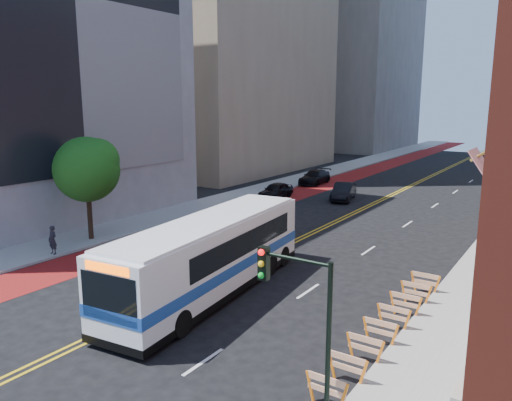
{
  "coord_description": "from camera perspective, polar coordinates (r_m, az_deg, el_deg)",
  "views": [
    {
      "loc": [
        15.32,
        -14.5,
        9.15
      ],
      "look_at": [
        0.44,
        8.0,
        3.68
      ],
      "focal_mm": 35.0,
      "sensor_mm": 36.0,
      "label": 1
    }
  ],
  "objects": [
    {
      "name": "ground",
      "position": [
        22.99,
        -12.27,
        -12.28
      ],
      "size": [
        160.0,
        160.0,
        0.0
      ],
      "primitive_type": "plane",
      "color": "black",
      "rests_on": "ground"
    },
    {
      "name": "car_c",
      "position": [
        55.47,
        6.73,
        2.68
      ],
      "size": [
        2.43,
        5.34,
        1.52
      ],
      "primitive_type": "imported",
      "rotation": [
        0.0,
        0.0,
        0.06
      ],
      "color": "black",
      "rests_on": "ground"
    },
    {
      "name": "grey_building_left",
      "position": [
        43.04,
        -25.8,
        18.2
      ],
      "size": [
        14.1,
        24.0,
        30.0
      ],
      "color": "gray",
      "rests_on": "ground"
    },
    {
      "name": "center_line_outer",
      "position": [
        47.89,
        14.41,
        0.08
      ],
      "size": [
        0.14,
        140.0,
        0.01
      ],
      "primitive_type": "cube",
      "color": "gold",
      "rests_on": "ground"
    },
    {
      "name": "bus_lane_paint",
      "position": [
        51.11,
        5.63,
        1.09
      ],
      "size": [
        3.6,
        140.0,
        0.01
      ],
      "primitive_type": "cube",
      "color": "maroon",
      "rests_on": "ground"
    },
    {
      "name": "center_line_inner",
      "position": [
        48.0,
        14.01,
        0.13
      ],
      "size": [
        0.14,
        140.0,
        0.01
      ],
      "primitive_type": "cube",
      "color": "gold",
      "rests_on": "ground"
    },
    {
      "name": "lane_dashes",
      "position": [
        54.32,
        21.82,
        0.94
      ],
      "size": [
        0.14,
        98.2,
        0.01
      ],
      "color": "silver",
      "rests_on": "ground"
    },
    {
      "name": "car_a",
      "position": [
        46.97,
        2.25,
        1.14
      ],
      "size": [
        1.79,
        4.4,
        1.5
      ],
      "primitive_type": "imported",
      "rotation": [
        0.0,
        0.0,
        0.0
      ],
      "color": "black",
      "rests_on": "ground"
    },
    {
      "name": "sidewalk_left",
      "position": [
        53.0,
        1.91,
        1.59
      ],
      "size": [
        4.0,
        140.0,
        0.15
      ],
      "primitive_type": "cube",
      "color": "gray",
      "rests_on": "ground"
    },
    {
      "name": "pedestrian",
      "position": [
        31.92,
        -22.23,
        -4.2
      ],
      "size": [
        0.63,
        0.43,
        1.71
      ],
      "primitive_type": "imported",
      "rotation": [
        0.0,
        0.0,
        0.02
      ],
      "color": "black",
      "rests_on": "sidewalk_left"
    },
    {
      "name": "car_b",
      "position": [
        46.88,
        9.97,
        1.01
      ],
      "size": [
        2.75,
        5.05,
        1.58
      ],
      "primitive_type": "imported",
      "rotation": [
        0.0,
        0.0,
        0.24
      ],
      "color": "black",
      "rests_on": "ground"
    },
    {
      "name": "construction_barriers",
      "position": [
        20.64,
        14.77,
        -13.2
      ],
      "size": [
        1.42,
        10.91,
        1.0
      ],
      "color": "orange",
      "rests_on": "ground"
    },
    {
      "name": "transit_bus",
      "position": [
        23.91,
        -5.01,
        -6.17
      ],
      "size": [
        4.34,
        13.67,
        3.69
      ],
      "rotation": [
        0.0,
        0.0,
        0.1
      ],
      "color": "white",
      "rests_on": "ground"
    },
    {
      "name": "street_tree",
      "position": [
        33.84,
        -18.69,
        3.66
      ],
      "size": [
        4.2,
        4.2,
        6.7
      ],
      "color": "black",
      "rests_on": "sidewalk_left"
    },
    {
      "name": "traffic_signal",
      "position": [
        13.61,
        4.91,
        -12.11
      ],
      "size": [
        2.21,
        0.34,
        5.07
      ],
      "color": "black",
      "rests_on": "sidewalk_right"
    }
  ]
}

